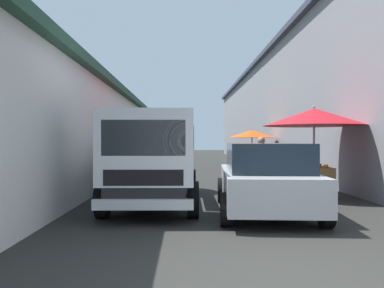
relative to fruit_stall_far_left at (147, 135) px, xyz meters
The scene contains 10 objects.
ground 6.53m from the fruit_stall_far_left, 20.11° to the right, with size 90.00×90.00×0.00m, color #282826.
building_left_whitewash 9.51m from the fruit_stall_far_left, 30.73° to the left, with size 49.80×7.50×3.53m.
building_right_concrete 12.41m from the fruit_stall_far_left, 48.37° to the right, with size 49.80×7.50×6.53m.
fruit_stall_far_left is the anchor object (origin of this frame).
fruit_stall_near_right 8.77m from the fruit_stall_far_left, 30.93° to the right, with size 2.34×2.34×2.12m.
fruit_stall_far_right 4.77m from the fruit_stall_far_left, 105.01° to the right, with size 2.73×2.73×2.45m.
hatchback_car 4.62m from the fruit_stall_far_left, 142.01° to the right, with size 4.02×2.14×1.45m.
delivery_truck 3.42m from the fruit_stall_far_left, behind, with size 4.94×2.01×2.08m.
vendor_by_crates 3.43m from the fruit_stall_far_left, 98.03° to the right, with size 0.25×0.64×1.62m.
parked_scooter 3.44m from the fruit_stall_far_left, 13.27° to the left, with size 1.69×0.48×1.14m.
Camera 1 is at (-3.93, 1.07, 1.50)m, focal length 36.07 mm.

